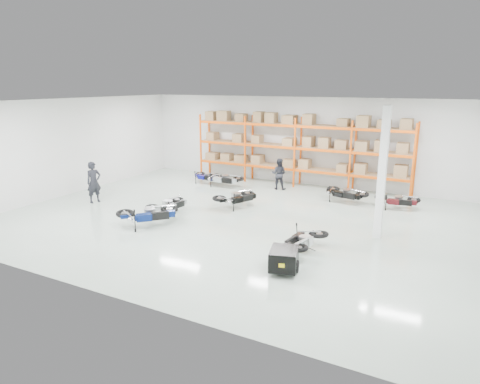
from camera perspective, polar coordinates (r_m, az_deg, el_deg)
The scene contains 14 objects.
room at distance 16.24m, azimuth -0.26°, elevation 3.92°, with size 18.00×18.00×18.00m.
pallet_rack at distance 22.07m, azimuth 7.73°, elevation 6.60°, with size 11.28×0.98×3.62m.
structural_column at distance 15.06m, azimuth 18.42°, elevation 2.34°, with size 0.25×0.25×4.50m, color white.
moto_blue_centre at distance 16.21m, azimuth -12.14°, elevation -2.42°, with size 0.88×1.98×1.21m, color #07164B, non-canonical shape.
moto_silver_left at distance 17.51m, azimuth -9.50°, elevation -1.35°, with size 0.74×1.67×1.02m, color #B0B4B7, non-canonical shape.
moto_black_far_left at distance 18.28m, azimuth -0.45°, elevation -0.37°, with size 0.79×1.78×1.09m, color black, non-canonical shape.
moto_touring_right at distance 13.57m, azimuth 8.47°, elevation -5.92°, with size 0.77×1.73×1.06m, color black, non-canonical shape.
trailer at distance 12.22m, azimuth 5.88°, elevation -8.87°, with size 0.98×1.66×0.67m.
moto_back_a at distance 22.70m, azimuth -4.43°, elevation 2.35°, with size 0.70×1.57×0.96m, color navy, non-canonical shape.
moto_back_b at distance 21.93m, azimuth -2.18°, elevation 2.12°, with size 0.79×1.77×1.08m, color #A1A6AA, non-canonical shape.
moto_back_c at distance 19.60m, azimuth 13.83°, elevation 0.19°, with size 0.78×1.74×1.07m, color black, non-canonical shape.
moto_back_d at distance 19.22m, azimuth 20.26°, elevation -0.72°, with size 0.71×1.59×0.97m, color #470E13, non-canonical shape.
person_left at distance 20.01m, azimuth -18.91°, elevation 1.24°, with size 0.67×0.44×1.83m, color black.
person_back at distance 21.40m, azimuth 5.20°, elevation 2.42°, with size 0.76×0.59×1.56m, color black.
Camera 1 is at (7.55, -14.08, 5.21)m, focal length 32.00 mm.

